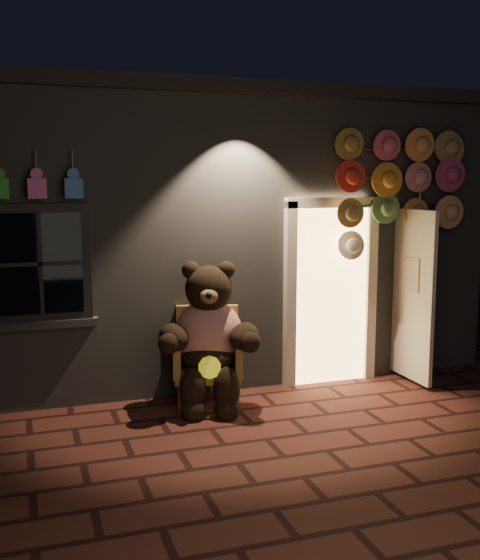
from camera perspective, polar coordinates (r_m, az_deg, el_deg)
name	(u,v)px	position (r m, az deg, el deg)	size (l,w,h in m)	color
ground	(267,439)	(6.25, 2.34, -13.69)	(60.00, 60.00, 0.00)	#50231E
shop_building	(170,226)	(9.64, -6.12, 4.73)	(7.30, 5.95, 3.51)	slate
wicker_armchair	(208,356)	(7.08, -2.83, -6.63)	(0.84, 0.79, 1.03)	#B57B46
teddy_bear	(209,338)	(6.89, -2.72, -5.05)	(1.12, 1.00, 1.59)	red
hat_rack	(399,185)	(7.89, 13.68, 8.06)	(1.69, 0.22, 2.98)	#59595E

